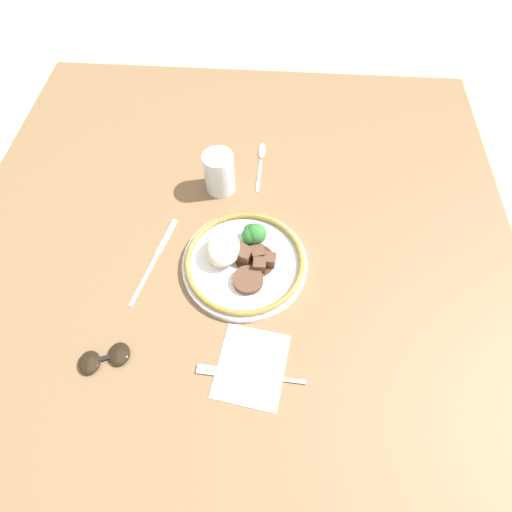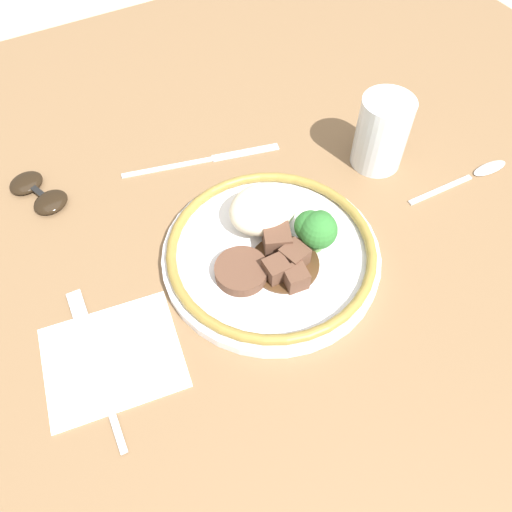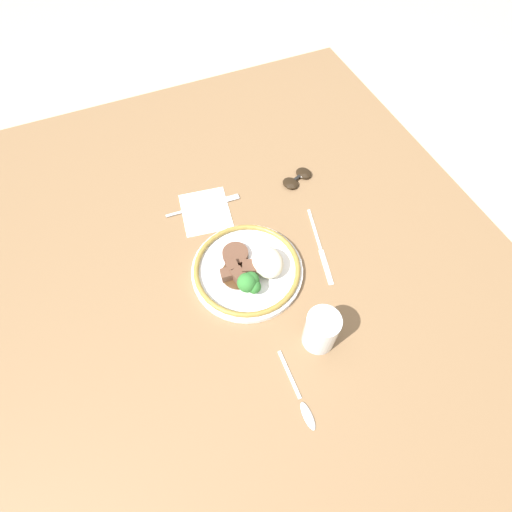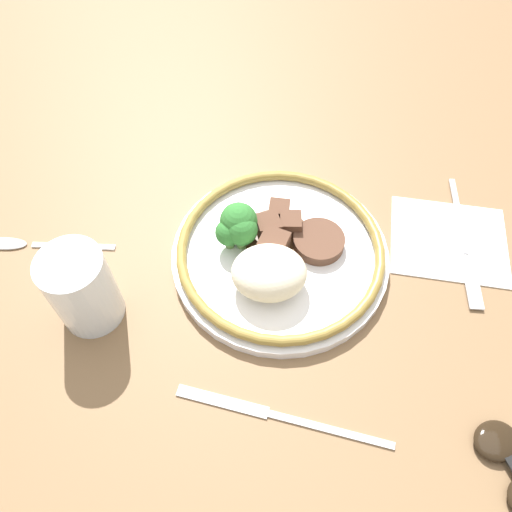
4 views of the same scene
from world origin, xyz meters
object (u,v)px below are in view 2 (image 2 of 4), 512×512
at_px(fork, 91,349).
at_px(knife, 208,160).
at_px(sunglasses, 38,192).
at_px(juice_glass, 381,137).
at_px(plate, 273,246).
at_px(spoon, 478,173).

relative_size(fork, knife, 0.90).
bearing_deg(knife, sunglasses, -178.41).
bearing_deg(knife, juice_glass, -15.69).
distance_m(plate, knife, 0.18).
bearing_deg(plate, sunglasses, 133.49).
bearing_deg(sunglasses, plate, -67.81).
height_order(fork, sunglasses, sunglasses).
height_order(fork, spoon, same).
distance_m(knife, sunglasses, 0.23).
bearing_deg(sunglasses, spoon, -46.47).
bearing_deg(juice_glass, knife, 150.70).
bearing_deg(sunglasses, fork, -113.66).
bearing_deg(fork, spoon, -87.35).
xyz_separation_m(plate, fork, (-0.23, -0.01, -0.02)).
distance_m(plate, spoon, 0.31).
bearing_deg(fork, knife, -46.47).
bearing_deg(knife, fork, -125.90).
xyz_separation_m(plate, juice_glass, (0.20, 0.07, 0.02)).
xyz_separation_m(plate, sunglasses, (-0.22, 0.23, -0.01)).
bearing_deg(plate, fork, -176.51).
bearing_deg(spoon, juice_glass, 141.61).
bearing_deg(spoon, sunglasses, 156.18).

